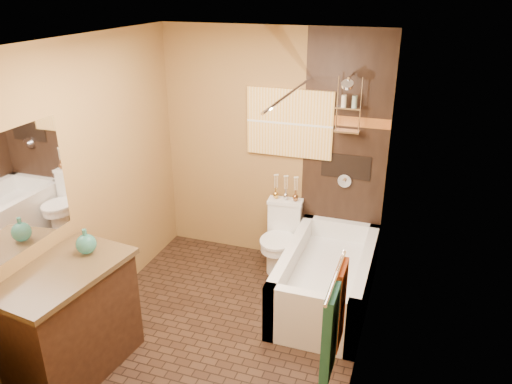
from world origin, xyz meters
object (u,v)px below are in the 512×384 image
at_px(bathtub, 326,282).
at_px(vanity, 68,320).
at_px(sunset_painting, 290,123).
at_px(toilet, 280,237).

bearing_deg(bathtub, vanity, -138.21).
distance_m(bathtub, vanity, 2.33).
height_order(bathtub, vanity, vanity).
distance_m(sunset_painting, vanity, 2.75).
bearing_deg(vanity, bathtub, 48.87).
bearing_deg(toilet, bathtub, -43.33).
distance_m(sunset_painting, bathtub, 1.63).
xyz_separation_m(sunset_painting, vanity, (-1.12, -2.27, -1.09)).
height_order(sunset_painting, vanity, sunset_painting).
height_order(sunset_painting, bathtub, sunset_painting).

